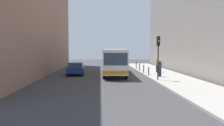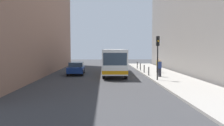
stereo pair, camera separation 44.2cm
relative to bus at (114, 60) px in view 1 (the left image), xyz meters
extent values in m
plane|color=#38383A|center=(0.23, -3.14, -1.73)|extent=(80.00, 80.00, 0.00)
cube|color=#9E9991|center=(5.63, -3.14, -1.65)|extent=(4.40, 40.00, 0.15)
cube|color=#936B56|center=(-11.27, 0.86, 6.30)|extent=(7.00, 32.00, 16.04)
cube|color=gray|center=(11.73, 0.86, 6.20)|extent=(7.00, 32.00, 15.85)
cube|color=white|center=(0.00, -0.11, 0.02)|extent=(2.85, 11.07, 2.50)
cube|color=orange|center=(0.00, -0.11, -0.93)|extent=(2.87, 11.09, 0.36)
cube|color=#2D3D4C|center=(-0.18, -5.58, 0.37)|extent=(2.26, 0.13, 1.20)
cube|color=#2D3D4C|center=(0.01, 0.39, 0.37)|extent=(2.82, 9.48, 1.00)
cylinder|color=black|center=(1.00, -4.04, -1.23)|extent=(0.31, 1.01, 1.00)
cylinder|color=black|center=(-1.26, -3.97, -1.23)|extent=(0.31, 1.01, 1.00)
cylinder|color=black|center=(1.25, 3.76, -1.23)|extent=(0.31, 1.01, 1.00)
cylinder|color=black|center=(-1.01, 3.83, -1.23)|extent=(0.31, 1.01, 1.00)
cube|color=navy|center=(-4.57, -0.04, -1.09)|extent=(1.97, 4.47, 0.64)
cube|color=#2D3D4C|center=(-4.57, 0.11, -0.51)|extent=(1.69, 2.52, 0.52)
cylinder|color=black|center=(-3.69, -1.51, -1.41)|extent=(0.24, 0.65, 0.64)
cylinder|color=black|center=(-5.33, -1.57, -1.41)|extent=(0.24, 0.65, 0.64)
cylinder|color=black|center=(-3.80, 1.49, -1.41)|extent=(0.24, 0.65, 0.64)
cylinder|color=black|center=(-5.44, 1.43, -1.41)|extent=(0.24, 0.65, 0.64)
cylinder|color=black|center=(3.78, -6.04, 0.02)|extent=(0.12, 0.12, 3.20)
cube|color=black|center=(3.78, -6.04, 2.07)|extent=(0.28, 0.24, 0.90)
sphere|color=black|center=(3.78, -6.17, 2.35)|extent=(0.16, 0.16, 0.16)
sphere|color=orange|center=(3.78, -6.17, 2.07)|extent=(0.16, 0.16, 0.16)
sphere|color=black|center=(3.78, -6.17, 1.79)|extent=(0.16, 0.16, 0.16)
cylinder|color=black|center=(3.68, -2.56, -1.10)|extent=(0.11, 0.11, 0.95)
cylinder|color=black|center=(3.68, 0.24, -1.10)|extent=(0.11, 0.11, 0.95)
cylinder|color=black|center=(3.68, 3.05, -1.10)|extent=(0.11, 0.11, 0.95)
cylinder|color=black|center=(3.68, 5.85, -1.10)|extent=(0.11, 0.11, 0.95)
cylinder|color=#26262D|center=(4.62, -3.63, -1.14)|extent=(0.32, 0.32, 0.88)
cylinder|color=navy|center=(4.62, -3.63, -0.36)|extent=(0.38, 0.38, 0.68)
sphere|color=tan|center=(4.62, -3.63, 0.10)|extent=(0.24, 0.24, 0.24)
cylinder|color=#26262D|center=(5.41, 0.40, -1.14)|extent=(0.32, 0.32, 0.86)
cylinder|color=gold|center=(5.41, 0.40, -0.38)|extent=(0.38, 0.38, 0.67)
sphere|color=tan|center=(5.41, 0.40, 0.07)|extent=(0.24, 0.24, 0.24)
camera|label=1|loc=(-1.65, -26.36, 1.36)|focal=35.24mm
camera|label=2|loc=(-1.21, -26.38, 1.36)|focal=35.24mm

